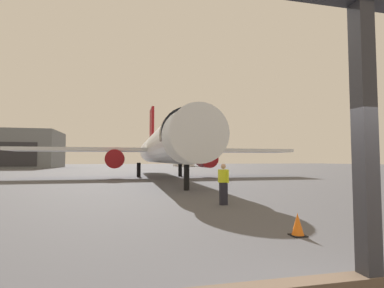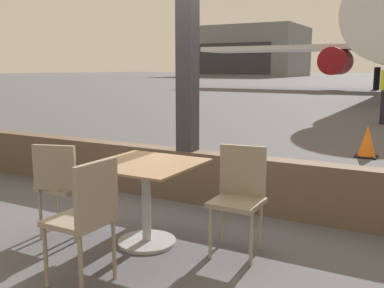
{
  "view_description": "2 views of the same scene",
  "coord_description": "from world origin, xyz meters",
  "px_view_note": "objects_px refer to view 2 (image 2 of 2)",
  "views": [
    {
      "loc": [
        -2.69,
        -2.83,
        1.89
      ],
      "look_at": [
        1.48,
        15.87,
        2.97
      ],
      "focal_mm": 27.03,
      "sensor_mm": 36.0,
      "label": 1
    },
    {
      "loc": [
        2.49,
        -4.4,
        1.55
      ],
      "look_at": [
        0.29,
        -0.41,
        0.76
      ],
      "focal_mm": 41.25,
      "sensor_mm": 36.0,
      "label": 2
    }
  ],
  "objects_px": {
    "cafe_chair_aisle_left": "(61,181)",
    "distant_hangar": "(249,52)",
    "cafe_chair_window_right": "(87,212)",
    "cafe_chair_window_left": "(239,190)",
    "traffic_cone": "(367,142)",
    "dining_table": "(146,193)"
  },
  "relations": [
    {
      "from": "cafe_chair_aisle_left",
      "to": "traffic_cone",
      "type": "bearing_deg",
      "value": 70.01
    },
    {
      "from": "traffic_cone",
      "to": "distant_hangar",
      "type": "xyz_separation_m",
      "value": [
        -31.56,
        73.74,
        4.38
      ]
    },
    {
      "from": "cafe_chair_aisle_left",
      "to": "traffic_cone",
      "type": "distance_m",
      "value": 5.67
    },
    {
      "from": "traffic_cone",
      "to": "dining_table",
      "type": "bearing_deg",
      "value": -103.01
    },
    {
      "from": "distant_hangar",
      "to": "cafe_chair_window_left",
      "type": "bearing_deg",
      "value": -68.36
    },
    {
      "from": "cafe_chair_window_left",
      "to": "distant_hangar",
      "type": "bearing_deg",
      "value": 111.64
    },
    {
      "from": "distant_hangar",
      "to": "traffic_cone",
      "type": "bearing_deg",
      "value": -66.83
    },
    {
      "from": "dining_table",
      "to": "cafe_chair_aisle_left",
      "type": "xyz_separation_m",
      "value": [
        -0.77,
        -0.25,
        0.07
      ]
    },
    {
      "from": "dining_table",
      "to": "distant_hangar",
      "type": "distance_m",
      "value": 84.56
    },
    {
      "from": "cafe_chair_window_left",
      "to": "cafe_chair_aisle_left",
      "type": "height_order",
      "value": "cafe_chair_window_left"
    },
    {
      "from": "traffic_cone",
      "to": "cafe_chair_window_right",
      "type": "bearing_deg",
      "value": -100.44
    },
    {
      "from": "cafe_chair_aisle_left",
      "to": "distant_hangar",
      "type": "relative_size",
      "value": 0.04
    },
    {
      "from": "cafe_chair_window_left",
      "to": "traffic_cone",
      "type": "xyz_separation_m",
      "value": [
        0.39,
        4.81,
        -0.27
      ]
    },
    {
      "from": "cafe_chair_window_right",
      "to": "distant_hangar",
      "type": "relative_size",
      "value": 0.05
    },
    {
      "from": "cafe_chair_window_right",
      "to": "traffic_cone",
      "type": "height_order",
      "value": "cafe_chair_window_right"
    },
    {
      "from": "cafe_chair_window_left",
      "to": "traffic_cone",
      "type": "height_order",
      "value": "cafe_chair_window_left"
    },
    {
      "from": "cafe_chair_aisle_left",
      "to": "distant_hangar",
      "type": "height_order",
      "value": "distant_hangar"
    },
    {
      "from": "cafe_chair_window_right",
      "to": "traffic_cone",
      "type": "distance_m",
      "value": 6.01
    },
    {
      "from": "cafe_chair_window_right",
      "to": "cafe_chair_window_left",
      "type": "bearing_deg",
      "value": 57.7
    },
    {
      "from": "cafe_chair_window_right",
      "to": "cafe_chair_aisle_left",
      "type": "bearing_deg",
      "value": 145.22
    },
    {
      "from": "cafe_chair_window_left",
      "to": "cafe_chair_window_right",
      "type": "bearing_deg",
      "value": -122.3
    },
    {
      "from": "cafe_chair_window_right",
      "to": "traffic_cone",
      "type": "xyz_separation_m",
      "value": [
        1.09,
        5.91,
        -0.29
      ]
    }
  ]
}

